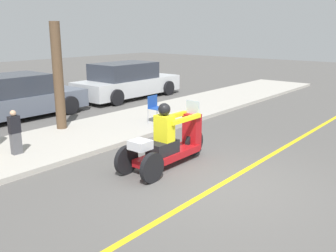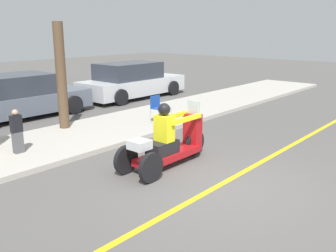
{
  "view_description": "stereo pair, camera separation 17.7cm",
  "coord_description": "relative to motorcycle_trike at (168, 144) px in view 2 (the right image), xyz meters",
  "views": [
    {
      "loc": [
        -5.75,
        -3.43,
        2.87
      ],
      "look_at": [
        0.15,
        1.43,
        0.89
      ],
      "focal_mm": 40.0,
      "sensor_mm": 36.0,
      "label": 1
    },
    {
      "loc": [
        -5.64,
        -3.57,
        2.87
      ],
      "look_at": [
        0.15,
        1.43,
        0.89
      ],
      "focal_mm": 40.0,
      "sensor_mm": 36.0,
      "label": 2
    }
  ],
  "objects": [
    {
      "name": "spectator_with_child",
      "position": [
        -1.85,
        2.94,
        0.12
      ],
      "size": [
        0.24,
        0.15,
        1.02
      ],
      "color": "#515156",
      "rests_on": "sidewalk_strip"
    },
    {
      "name": "motorcycle_trike",
      "position": [
        0.0,
        0.0,
        0.0
      ],
      "size": [
        2.46,
        0.8,
        1.4
      ],
      "color": "black",
      "rests_on": "ground"
    },
    {
      "name": "parked_car_lot_center",
      "position": [
        5.31,
        6.66,
        0.22
      ],
      "size": [
        4.82,
        2.07,
        1.51
      ],
      "color": "silver",
      "rests_on": "ground"
    },
    {
      "name": "sidewalk_strip",
      "position": [
        -0.16,
        3.17,
        -0.43
      ],
      "size": [
        28.0,
        2.8,
        0.12
      ],
      "color": "#B2ADA3",
      "rests_on": "ground"
    },
    {
      "name": "ground_plane",
      "position": [
        -0.16,
        -1.43,
        -0.49
      ],
      "size": [
        60.0,
        60.0,
        0.0
      ],
      "primitive_type": "plane",
      "color": "#565451"
    },
    {
      "name": "parked_car_lot_left",
      "position": [
        0.14,
        6.82,
        0.19
      ],
      "size": [
        4.72,
        2.11,
        1.44
      ],
      "color": "slate",
      "rests_on": "ground"
    },
    {
      "name": "tree_trunk",
      "position": [
        0.16,
        4.1,
        1.11
      ],
      "size": [
        0.28,
        0.28,
        2.97
      ],
      "color": "brown",
      "rests_on": "sidewalk_strip"
    },
    {
      "name": "folding_chair_set_back",
      "position": [
        2.39,
        2.46,
        0.13
      ],
      "size": [
        0.49,
        0.49,
        0.82
      ],
      "color": "#A5A8AD",
      "rests_on": "sidewalk_strip"
    },
    {
      "name": "lane_stripe",
      "position": [
        -0.01,
        -1.43,
        -0.49
      ],
      "size": [
        24.0,
        0.12,
        0.01
      ],
      "color": "gold",
      "rests_on": "ground"
    }
  ]
}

